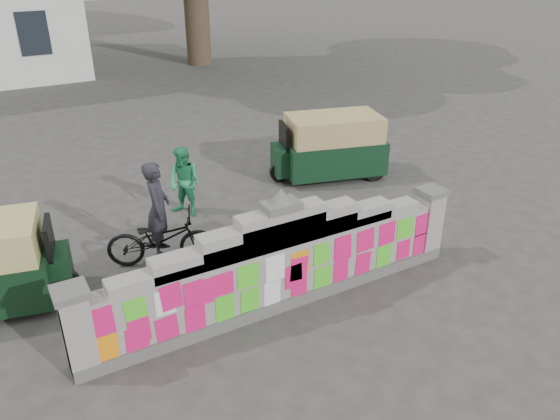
{
  "coord_description": "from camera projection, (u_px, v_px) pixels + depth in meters",
  "views": [
    {
      "loc": [
        -3.53,
        -6.15,
        5.21
      ],
      "look_at": [
        0.56,
        1.0,
        1.1
      ],
      "focal_mm": 35.0,
      "sensor_mm": 36.0,
      "label": 1
    }
  ],
  "objects": [
    {
      "name": "cyclist_bike",
      "position": [
        161.0,
        239.0,
        9.54
      ],
      "size": [
        2.0,
        1.35,
        1.0
      ],
      "primitive_type": "imported",
      "rotation": [
        0.0,
        0.0,
        1.17
      ],
      "color": "black",
      "rests_on": "ground"
    },
    {
      "name": "pedestrian",
      "position": [
        184.0,
        182.0,
        11.17
      ],
      "size": [
        0.86,
        0.9,
        1.47
      ],
      "primitive_type": "imported",
      "rotation": [
        0.0,
        0.0,
        -0.97
      ],
      "color": "#28935C",
      "rests_on": "ground"
    },
    {
      "name": "parapet_wall",
      "position": [
        281.0,
        264.0,
        8.33
      ],
      "size": [
        6.48,
        0.44,
        2.01
      ],
      "color": "#4C4C49",
      "rests_on": "ground"
    },
    {
      "name": "ground",
      "position": [
        281.0,
        304.0,
        8.67
      ],
      "size": [
        100.0,
        100.0,
        0.0
      ],
      "primitive_type": "plane",
      "color": "#383533",
      "rests_on": "ground"
    },
    {
      "name": "rickshaw_right",
      "position": [
        330.0,
        146.0,
        12.98
      ],
      "size": [
        2.82,
        1.84,
        1.51
      ],
      "rotation": [
        0.0,
        0.0,
        2.88
      ],
      "color": "black",
      "rests_on": "ground"
    },
    {
      "name": "cyclist_rider",
      "position": [
        159.0,
        221.0,
        9.38
      ],
      "size": [
        0.61,
        0.72,
        1.69
      ],
      "primitive_type": "imported",
      "rotation": [
        0.0,
        0.0,
        1.17
      ],
      "color": "#23212A",
      "rests_on": "ground"
    }
  ]
}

